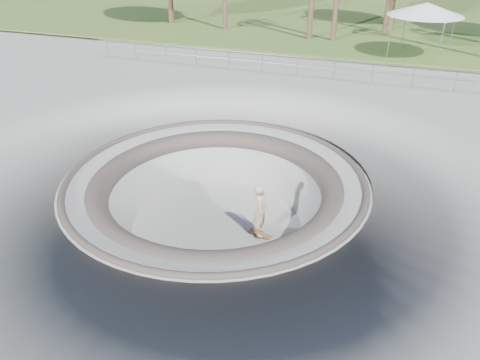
{
  "coord_description": "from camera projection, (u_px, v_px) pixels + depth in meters",
  "views": [
    {
      "loc": [
        5.35,
        -12.82,
        7.72
      ],
      "look_at": [
        0.77,
        0.31,
        -0.1
      ],
      "focal_mm": 35.0,
      "sensor_mm": 36.0,
      "label": 1
    }
  ],
  "objects": [
    {
      "name": "skate_bowl",
      "position": [
        217.0,
        223.0,
        16.77
      ],
      "size": [
        14.0,
        14.0,
        4.1
      ],
      "color": "gray",
      "rests_on": "ground"
    },
    {
      "name": "distant_hills",
      "position": [
        394.0,
        38.0,
        65.29
      ],
      "size": [
        103.2,
        45.0,
        28.6
      ],
      "color": "brown",
      "rests_on": "ground"
    },
    {
      "name": "skateboard",
      "position": [
        260.0,
        234.0,
        16.17
      ],
      "size": [
        0.89,
        0.47,
        0.09
      ],
      "color": "olive",
      "rests_on": "ground"
    },
    {
      "name": "skater",
      "position": [
        261.0,
        210.0,
        15.69
      ],
      "size": [
        0.6,
        0.78,
        1.92
      ],
      "primitive_type": "imported",
      "rotation": [
        0.0,
        0.0,
        1.78
      ],
      "color": "tan",
      "rests_on": "skateboard"
    },
    {
      "name": "grass_strip",
      "position": [
        350.0,
        9.0,
        43.75
      ],
      "size": [
        180.0,
        36.0,
        0.12
      ],
      "color": "#3D5D25",
      "rests_on": "ground"
    },
    {
      "name": "safety_railing",
      "position": [
        297.0,
        66.0,
        25.41
      ],
      "size": [
        25.0,
        0.06,
        1.03
      ],
      "color": "gray",
      "rests_on": "ground"
    },
    {
      "name": "canopy_white",
      "position": [
        426.0,
        9.0,
        27.43
      ],
      "size": [
        6.0,
        6.0,
        3.13
      ],
      "color": "gray",
      "rests_on": "ground"
    },
    {
      "name": "ground",
      "position": [
        216.0,
        178.0,
        15.87
      ],
      "size": [
        180.0,
        180.0,
        0.0
      ],
      "primitive_type": "plane",
      "color": "gray",
      "rests_on": "ground"
    }
  ]
}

